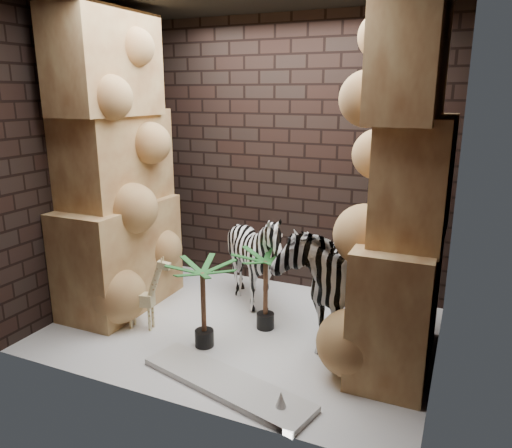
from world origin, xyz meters
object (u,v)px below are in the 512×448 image
at_px(surfboard, 226,383).
at_px(giraffe_toy, 140,291).
at_px(palm_front, 265,290).
at_px(zebra_left, 255,264).
at_px(zebra_right, 327,266).
at_px(palm_back, 203,305).

bearing_deg(surfboard, giraffe_toy, 169.84).
distance_m(palm_front, surfboard, 1.08).
relative_size(zebra_left, giraffe_toy, 1.43).
bearing_deg(zebra_right, zebra_left, 153.79).
height_order(palm_back, surfboard, palm_back).
xyz_separation_m(zebra_left, palm_back, (-0.09, -0.92, -0.09)).
distance_m(zebra_right, palm_back, 1.14).
distance_m(zebra_right, zebra_left, 0.93).
relative_size(zebra_left, palm_back, 1.36).
distance_m(zebra_left, surfboard, 1.52).
bearing_deg(palm_back, palm_front, 55.51).
bearing_deg(zebra_right, palm_front, -179.36).
relative_size(zebra_left, surfboard, 0.73).
height_order(zebra_right, palm_back, zebra_right).
relative_size(zebra_right, palm_back, 1.77).
bearing_deg(palm_back, surfboard, -46.10).
bearing_deg(surfboard, palm_front, 109.60).
relative_size(zebra_right, surfboard, 0.95).
bearing_deg(zebra_left, zebra_right, -25.83).
relative_size(palm_back, surfboard, 0.54).
distance_m(zebra_left, giraffe_toy, 1.19).
bearing_deg(giraffe_toy, palm_back, -14.99).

